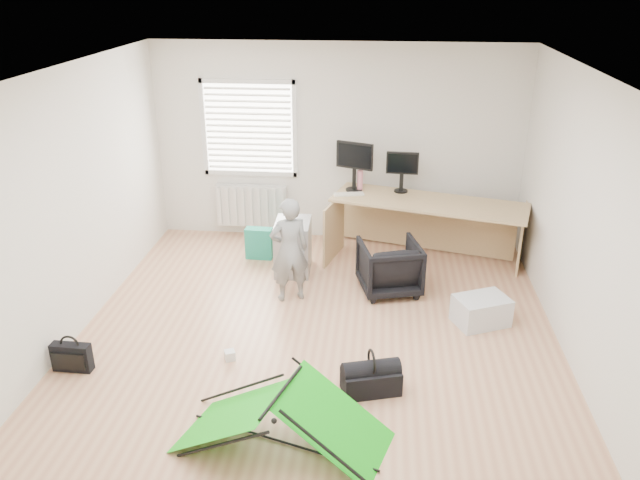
# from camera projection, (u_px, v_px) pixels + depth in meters

# --- Properties ---
(ground) EXTENTS (5.50, 5.50, 0.00)m
(ground) POSITION_uv_depth(u_px,v_px,m) (316.00, 339.00, 6.49)
(ground) COLOR tan
(ground) RESTS_ON ground
(back_wall) EXTENTS (5.00, 0.02, 2.70)m
(back_wall) POSITION_uv_depth(u_px,v_px,m) (337.00, 144.00, 8.46)
(back_wall) COLOR silver
(back_wall) RESTS_ON ground
(window) EXTENTS (1.20, 0.06, 1.20)m
(window) POSITION_uv_depth(u_px,v_px,m) (249.00, 129.00, 8.45)
(window) COLOR silver
(window) RESTS_ON back_wall
(radiator) EXTENTS (1.00, 0.12, 0.60)m
(radiator) POSITION_uv_depth(u_px,v_px,m) (252.00, 206.00, 8.85)
(radiator) COLOR silver
(radiator) RESTS_ON back_wall
(desk) EXTENTS (2.56, 1.39, 0.83)m
(desk) POSITION_uv_depth(u_px,v_px,m) (427.00, 232.00, 8.06)
(desk) COLOR tan
(desk) RESTS_ON ground
(filing_cabinet) EXTENTS (0.45, 0.59, 0.67)m
(filing_cabinet) POSITION_uv_depth(u_px,v_px,m) (293.00, 247.00, 7.83)
(filing_cabinet) COLOR gray
(filing_cabinet) RESTS_ON ground
(monitor_left) EXTENTS (0.51, 0.29, 0.48)m
(monitor_left) POSITION_uv_depth(u_px,v_px,m) (354.00, 173.00, 8.19)
(monitor_left) COLOR black
(monitor_left) RESTS_ON desk
(monitor_right) EXTENTS (0.42, 0.11, 0.40)m
(monitor_right) POSITION_uv_depth(u_px,v_px,m) (402.00, 177.00, 8.16)
(monitor_right) COLOR black
(monitor_right) RESTS_ON desk
(keyboard) EXTENTS (0.41, 0.21, 0.02)m
(keyboard) POSITION_uv_depth(u_px,v_px,m) (349.00, 194.00, 8.12)
(keyboard) COLOR beige
(keyboard) RESTS_ON desk
(thermos) EXTENTS (0.08, 0.08, 0.27)m
(thermos) POSITION_uv_depth(u_px,v_px,m) (360.00, 180.00, 8.24)
(thermos) COLOR #CB7181
(thermos) RESTS_ON desk
(office_chair) EXTENTS (0.82, 0.84, 0.63)m
(office_chair) POSITION_uv_depth(u_px,v_px,m) (389.00, 267.00, 7.34)
(office_chair) COLOR black
(office_chair) RESTS_ON ground
(person) EXTENTS (0.53, 0.45, 1.24)m
(person) POSITION_uv_depth(u_px,v_px,m) (289.00, 250.00, 7.04)
(person) COLOR gray
(person) RESTS_ON ground
(kite) EXTENTS (1.79, 1.19, 0.51)m
(kite) POSITION_uv_depth(u_px,v_px,m) (282.00, 418.00, 4.95)
(kite) COLOR #11B913
(kite) RESTS_ON ground
(storage_crate) EXTENTS (0.66, 0.58, 0.31)m
(storage_crate) POSITION_uv_depth(u_px,v_px,m) (481.00, 311.00, 6.72)
(storage_crate) COLOR silver
(storage_crate) RESTS_ON ground
(tote_bag) EXTENTS (0.36, 0.17, 0.42)m
(tote_bag) POSITION_uv_depth(u_px,v_px,m) (259.00, 243.00, 8.23)
(tote_bag) COLOR #1D8C6F
(tote_bag) RESTS_ON ground
(laptop_bag) EXTENTS (0.38, 0.12, 0.28)m
(laptop_bag) POSITION_uv_depth(u_px,v_px,m) (72.00, 357.00, 5.93)
(laptop_bag) COLOR black
(laptop_bag) RESTS_ON ground
(white_box) EXTENTS (0.13, 0.13, 0.10)m
(white_box) POSITION_uv_depth(u_px,v_px,m) (230.00, 355.00, 6.12)
(white_box) COLOR silver
(white_box) RESTS_ON ground
(duffel_bag) EXTENTS (0.57, 0.40, 0.23)m
(duffel_bag) POSITION_uv_depth(u_px,v_px,m) (371.00, 381.00, 5.64)
(duffel_bag) COLOR black
(duffel_bag) RESTS_ON ground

